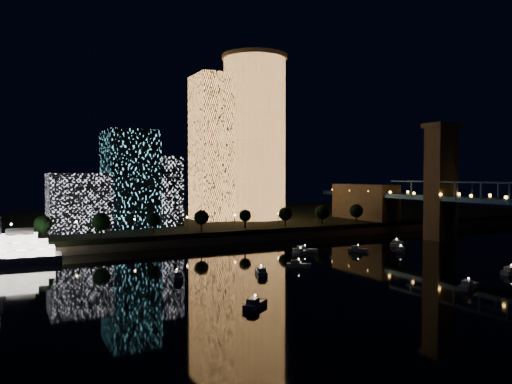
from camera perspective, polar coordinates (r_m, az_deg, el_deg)
ground at (r=149.25m, az=17.63°, el=-8.92°), size 520.00×520.00×0.00m
far_bank at (r=284.36m, az=-5.84°, el=-3.16°), size 420.00×160.00×5.00m
seawall at (r=214.22m, az=1.87°, el=-5.12°), size 420.00×6.00×3.00m
tower_cylindrical at (r=260.85m, az=-0.16°, el=6.26°), size 34.00×34.00×84.61m
tower_rectangular at (r=256.72m, az=-4.46°, el=5.05°), size 23.07×23.07×73.41m
midrise_blocks at (r=226.76m, az=-18.32°, el=0.34°), size 96.20×40.68×42.37m
motorboats at (r=161.92m, az=9.95°, el=-7.71°), size 104.91×73.74×2.78m
esplanade_trees at (r=205.60m, az=-6.53°, el=-2.92°), size 166.71×6.87×8.94m
street_lamps at (r=210.33m, az=-7.87°, el=-3.21°), size 132.70×0.70×5.65m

